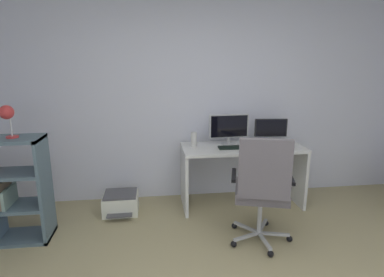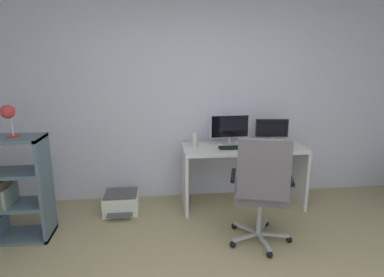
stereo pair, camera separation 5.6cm
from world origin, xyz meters
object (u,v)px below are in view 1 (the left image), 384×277
desk (242,162)px  desk_lamp (7,114)px  computer_mouse (253,146)px  monitor_main (229,127)px  desktop_speaker (194,139)px  printer (121,203)px  keyboard (233,147)px  office_chair (262,186)px  monitor_secondary (271,129)px

desk → desk_lamp: desk_lamp is taller
computer_mouse → desk_lamp: (-2.50, -0.44, 0.50)m
monitor_main → desktop_speaker: 0.46m
desk → desk_lamp: bearing=-168.6°
desk_lamp → printer: 1.54m
printer → monitor_main: bearing=6.5°
keyboard → office_chair: (0.06, -0.83, -0.15)m
monitor_main → desk_lamp: size_ratio=1.61×
office_chair → desk_lamp: size_ratio=3.61×
desk → office_chair: size_ratio=1.32×
office_chair → printer: office_chair is taller
printer → desk_lamp: bearing=-153.8°
computer_mouse → office_chair: bearing=-101.9°
keyboard → office_chair: office_chair is taller
monitor_main → desk_lamp: desk_lamp is taller
monitor_main → computer_mouse: bearing=-32.7°
monitor_main → monitor_secondary: monitor_main is taller
office_chair → printer: 1.71m
desktop_speaker → monitor_secondary: bearing=2.8°
monitor_secondary → office_chair: size_ratio=0.36×
desk → desk_lamp: size_ratio=4.75×
keyboard → desktop_speaker: desktop_speaker is taller
monitor_secondary → printer: bearing=-175.4°
computer_mouse → office_chair: size_ratio=0.09×
keyboard → desktop_speaker: size_ratio=2.00×
computer_mouse → printer: size_ratio=0.23×
desk_lamp → office_chair: bearing=-10.4°
computer_mouse → desktop_speaker: desktop_speaker is taller
desktop_speaker → office_chair: 1.12m
desktop_speaker → desk_lamp: 1.93m
computer_mouse → desk_lamp: desk_lamp is taller
keyboard → computer_mouse: bearing=8.0°
monitor_main → keyboard: size_ratio=1.44×
monitor_main → keyboard: bearing=-88.1°
desktop_speaker → printer: 1.14m
monitor_secondary → desktop_speaker: monitor_secondary is taller
monitor_main → computer_mouse: size_ratio=4.89×
office_chair → printer: bearing=147.7°
monitor_secondary → desk: bearing=-162.7°
desk_lamp → computer_mouse: bearing=9.9°
monitor_secondary → desktop_speaker: 0.97m
printer → desktop_speaker: bearing=6.6°
keyboard → monitor_secondary: bearing=22.0°
desk → keyboard: bearing=-151.6°
office_chair → monitor_secondary: bearing=65.8°
desk → keyboard: (-0.14, -0.08, 0.21)m
desk → office_chair: office_chair is taller
monitor_main → office_chair: monitor_main is taller
keyboard → office_chair: bearing=-84.0°
desktop_speaker → office_chair: bearing=-62.6°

